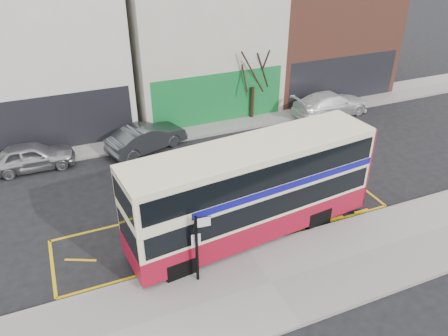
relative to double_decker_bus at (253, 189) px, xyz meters
name	(u,v)px	position (x,y,z in m)	size (l,w,h in m)	color
ground	(243,245)	(-0.66, -0.60, -2.10)	(120.00, 120.00, 0.00)	black
pavement	(271,283)	(-0.66, -2.90, -2.02)	(40.00, 4.00, 0.15)	gray
kerb	(247,250)	(-0.66, -0.98, -2.02)	(40.00, 0.15, 0.15)	gray
far_pavement	(165,132)	(-0.66, 10.40, -2.02)	(50.00, 3.00, 0.15)	gray
road_markings	(227,222)	(-0.66, 1.00, -2.09)	(14.00, 3.40, 0.01)	#E5B00C
terrace_left	(44,36)	(-6.16, 14.38, 3.22)	(8.00, 8.01, 11.80)	silver
terrace_green_shop	(195,26)	(2.84, 14.38, 2.97)	(9.00, 8.01, 11.30)	beige
terrace_right	(315,23)	(11.84, 14.38, 2.47)	(9.00, 8.01, 10.30)	brown
double_decker_bus	(253,189)	(0.00, 0.00, 0.00)	(10.18, 3.34, 3.99)	#F1E8B8
bus_stop_post	(198,242)	(-2.90, -1.78, -0.30)	(0.67, 0.16, 2.72)	black
car_silver	(32,156)	(-7.96, 8.95, -1.39)	(1.67, 4.14, 1.41)	#A4A4A8
car_grey	(147,138)	(-2.10, 8.75, -1.37)	(1.55, 4.43, 1.46)	#404448
car_white	(331,104)	(9.93, 8.90, -1.35)	(2.09, 5.15, 1.49)	white
street_tree_right	(254,58)	(5.00, 10.27, 1.79)	(2.64, 2.64, 5.70)	#332316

